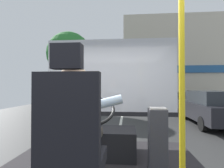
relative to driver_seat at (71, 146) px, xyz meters
The scene contains 13 objects.
ground 9.34m from the driver_seat, 89.32° to the left, with size 18.00×44.00×0.06m.
driver_seat is the anchor object (origin of this frame).
bus_driver 0.20m from the driver_seat, 90.00° to the left, with size 0.78×0.60×0.74m.
steering_console 1.31m from the driver_seat, 90.00° to the left, with size 1.10×1.05×0.89m.
handrail_pole 0.94m from the driver_seat, ahead, with size 0.04×0.04×1.97m.
fare_box 1.21m from the driver_seat, 48.07° to the left, with size 0.22×0.22×0.77m.
windshield_panel 2.13m from the driver_seat, 86.99° to the left, with size 2.50×0.08×1.48m.
street_tree 11.63m from the driver_seat, 108.72° to the left, with size 3.02×3.02×5.45m.
shop_building 18.29m from the driver_seat, 67.76° to the left, with size 13.55×5.62×7.87m.
parked_car_black 8.03m from the driver_seat, 59.53° to the left, with size 1.88×4.40×1.48m.
parked_car_charcoal 13.14m from the driver_seat, 72.83° to the left, with size 1.81×4.14×1.27m.
parked_car_red 17.85m from the driver_seat, 76.39° to the left, with size 1.90×4.48×1.39m.
parked_car_white 23.46m from the driver_seat, 80.05° to the left, with size 1.99×4.22×1.40m.
Camera 1 is at (0.33, -1.81, 1.66)m, focal length 28.76 mm.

